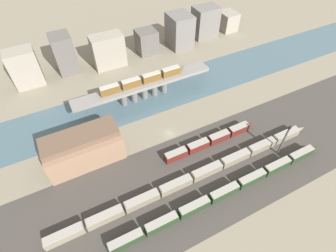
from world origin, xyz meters
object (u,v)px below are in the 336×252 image
(train_on_bridge, at_px, (143,80))
(signal_tower, at_px, (284,140))
(train_yard_near, at_px, (227,191))
(train_yard_mid, at_px, (195,176))
(train_yard_far, at_px, (211,140))
(warehouse_building, at_px, (83,147))

(train_on_bridge, bearing_deg, signal_tower, -58.78)
(train_yard_near, bearing_deg, train_yard_mid, 123.27)
(train_yard_near, height_order, train_yard_far, train_yard_near)
(train_yard_far, distance_m, signal_tower, 27.72)
(signal_tower, bearing_deg, train_yard_near, -169.28)
(warehouse_building, bearing_deg, train_on_bridge, 33.42)
(train_yard_near, relative_size, train_yard_far, 2.05)
(train_yard_near, xyz_separation_m, train_yard_far, (7.84, 22.17, -0.05))
(train_on_bridge, xyz_separation_m, train_yard_mid, (-1.83, -51.34, -9.02))
(train_yard_mid, distance_m, train_yard_far, 18.81)
(train_on_bridge, xyz_separation_m, signal_tower, (34.07, -56.21, -2.62))
(train_yard_near, relative_size, train_yard_mid, 0.81)
(train_yard_mid, relative_size, train_yard_far, 2.53)
(train_yard_mid, relative_size, warehouse_building, 3.82)
(train_yard_near, bearing_deg, warehouse_building, 136.45)
(train_yard_near, height_order, train_yard_mid, train_yard_near)
(train_on_bridge, height_order, train_yard_far, train_on_bridge)
(train_yard_mid, height_order, signal_tower, signal_tower)
(signal_tower, bearing_deg, train_yard_far, 141.90)
(train_yard_far, bearing_deg, train_yard_near, -109.49)
(train_on_bridge, distance_m, train_yard_far, 42.52)
(train_yard_mid, bearing_deg, train_on_bridge, 87.96)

